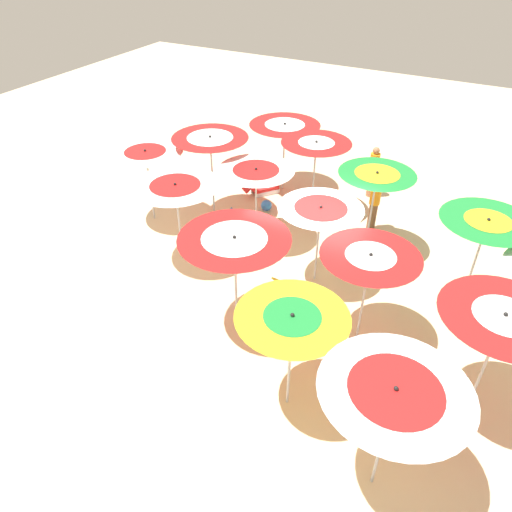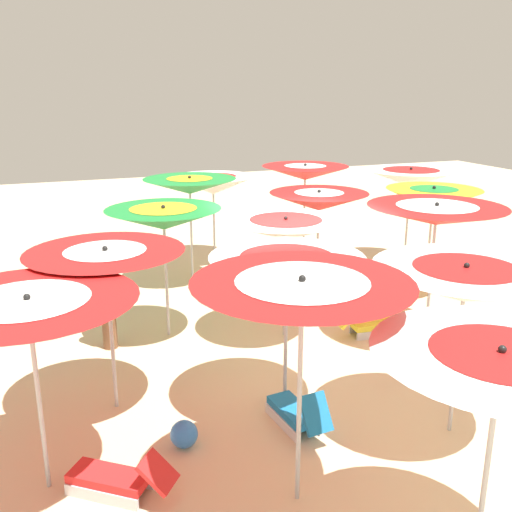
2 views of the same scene
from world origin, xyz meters
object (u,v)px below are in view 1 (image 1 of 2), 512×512
Objects in this scene: beach_umbrella_12 at (235,244)px; beachgoer_0 at (375,200)px; beach_umbrella_10 at (393,399)px; lounger_2 at (263,188)px; beachgoer_1 at (373,171)px; beach_umbrella_9 at (210,143)px; beach_umbrella_3 at (316,148)px; beach_umbrella_4 at (285,131)px; lounger_1 at (240,226)px; beach_umbrella_2 at (376,180)px; beach_umbrella_11 at (292,326)px; beach_umbrella_14 at (146,157)px; beach_umbrella_13 at (176,192)px; beach_umbrella_5 at (502,323)px; beach_umbrella_1 at (486,227)px; beach_ball at (266,205)px; beach_umbrella_8 at (256,177)px; beach_umbrella_7 at (320,214)px; beach_umbrella_6 at (369,263)px; lounger_0 at (268,301)px.

beach_umbrella_12 reaches higher than beachgoer_0.
beach_umbrella_10 is 7.89m from beachgoer_0.
beachgoer_1 is (3.14, 1.54, 0.68)m from lounger_2.
beach_umbrella_3 is at bearing 31.15° from beach_umbrella_9.
lounger_1 is at bearing -88.58° from beach_umbrella_4.
lounger_1 is at bearing -165.31° from beach_umbrella_2.
beach_umbrella_11 is (2.37, -6.84, -0.06)m from beach_umbrella_3.
beach_umbrella_2 reaches higher than beach_umbrella_14.
beach_umbrella_2 reaches higher than beachgoer_1.
beachgoer_1 is (3.89, 3.33, -1.40)m from beach_umbrella_9.
beachgoer_0 is at bearing 22.79° from beach_umbrella_14.
beachgoer_1 is at bearing 30.96° from beachgoer_0.
beachgoer_0 is at bearing 122.78° from beachgoer_1.
beach_umbrella_2 is 5.02m from beach_umbrella_13.
beach_umbrella_12 is (-1.66, -4.24, 0.07)m from beach_umbrella_2.
beach_umbrella_1 is at bearing 101.03° from beach_umbrella_5.
beachgoer_0 reaches higher than beach_ball.
beach_umbrella_8 is 1.95× the size of lounger_1.
beach_umbrella_3 is at bearing 98.33° from beachgoer_0.
beach_umbrella_7 is at bearing -26.11° from lounger_1.
beach_umbrella_9 is at bearing -148.85° from beach_umbrella_3.
beach_umbrella_7 is 4.02m from beach_ball.
beach_umbrella_6 is (4.42, -5.47, 0.02)m from beach_umbrella_4.
beach_umbrella_2 is at bearing 157.07° from beach_umbrella_1.
beach_umbrella_13 is at bearing -97.83° from beach_umbrella_4.
beach_umbrella_1 is at bearing 49.78° from beach_umbrella_6.
beach_umbrella_8 is at bearing 139.68° from beachgoer_0.
beach_umbrella_1 is 1.32× the size of beachgoer_0.
beach_umbrella_12 is 2.04× the size of lounger_2.
beach_umbrella_5 is 0.98× the size of beach_umbrella_9.
beach_umbrella_2 is 1.04× the size of beach_umbrella_6.
beach_umbrella_6 is at bearing -97.06° from lounger_2.
beach_umbrella_2 is 4.61m from lounger_2.
beach_umbrella_2 is 1.78× the size of lounger_0.
beach_umbrella_1 is 1.43× the size of beachgoer_1.
beach_umbrella_5 is 8.87m from beach_umbrella_9.
beach_umbrella_6 is 2.69m from beach_umbrella_12.
beach_umbrella_14 is (-8.28, 4.95, -0.14)m from beach_umbrella_10.
beach_umbrella_1 is 1.08× the size of beach_umbrella_8.
beach_umbrella_14 reaches higher than lounger_2.
beach_umbrella_4 is 4.93m from beach_umbrella_7.
beachgoer_0 reaches higher than lounger_2.
beach_umbrella_6 is at bearing -6.93° from beach_umbrella_13.
lounger_2 is 3.86m from beachgoer_0.
beach_umbrella_10 is at bearing -60.72° from beach_umbrella_3.
beachgoer_0 is 2.03m from beachgoer_1.
beach_umbrella_6 reaches higher than lounger_1.
beach_umbrella_8 is at bearing -13.58° from lounger_1.
lounger_1 is (1.22, -0.55, -2.06)m from beach_umbrella_9.
beach_umbrella_11 is 6.74× the size of beach_ball.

